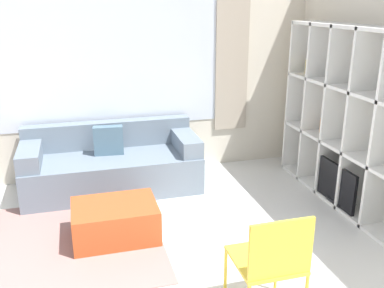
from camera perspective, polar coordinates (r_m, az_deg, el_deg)
wall_back at (r=5.37m, az=-11.51°, el=9.70°), size 6.46×0.11×2.70m
area_rug at (r=4.29m, az=-20.67°, el=-12.82°), size 2.36×1.74×0.01m
shelving_unit at (r=4.91m, az=20.43°, el=3.09°), size 0.38×2.13×1.92m
couch_main at (r=5.18m, az=-10.62°, el=-2.81°), size 2.02×0.86×0.77m
ottoman at (r=4.17m, az=-10.20°, el=-10.10°), size 0.79×0.58×0.35m
folding_chair at (r=3.00m, az=10.52°, el=-14.79°), size 0.44×0.46×0.86m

